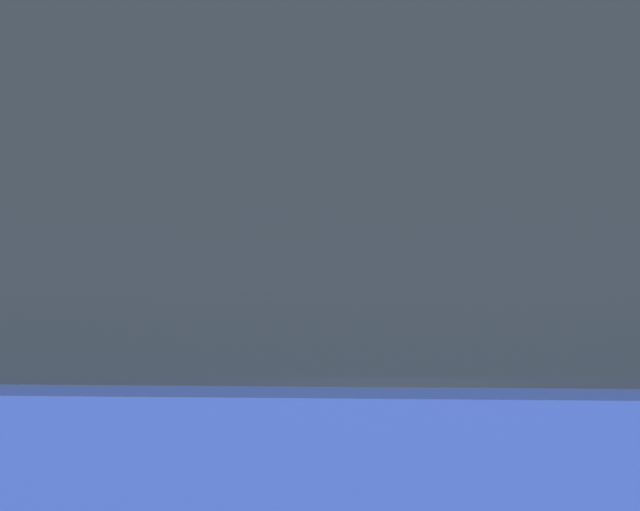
% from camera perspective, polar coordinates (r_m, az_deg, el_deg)
% --- Properties ---
extents(parking_meter, '(0.18, 0.19, 1.52)m').
position_cam_1_polar(parking_meter, '(3.22, 4.97, -1.01)').
color(parking_meter, slate).
rests_on(parking_meter, sidewalk_curb).
extents(pedestrian_at_meter, '(0.73, 0.47, 1.70)m').
position_cam_1_polar(pedestrian_at_meter, '(3.43, -4.28, -3.37)').
color(pedestrian_at_meter, '#1E233F').
rests_on(pedestrian_at_meter, sidewalk_curb).
extents(parked_sedan_blue, '(4.62, 1.85, 1.76)m').
position_cam_1_polar(parked_sedan_blue, '(1.85, 4.86, -12.64)').
color(parked_sedan_blue, navy).
rests_on(parked_sedan_blue, ground).
extents(background_railing, '(24.06, 0.06, 1.12)m').
position_cam_1_polar(background_railing, '(5.65, 0.44, -4.31)').
color(background_railing, black).
rests_on(background_railing, sidewalk_curb).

